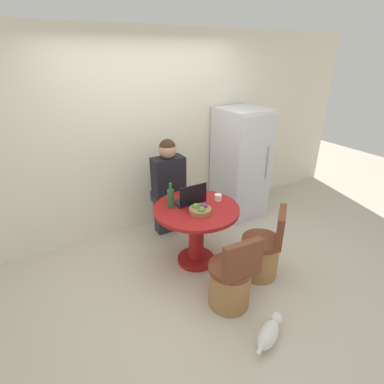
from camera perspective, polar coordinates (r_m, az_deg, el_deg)
name	(u,v)px	position (r m, az deg, el deg)	size (l,w,h in m)	color
ground_plane	(206,279)	(3.49, 2.68, -16.26)	(12.00, 12.00, 0.00)	beige
wall_back	(148,136)	(4.06, -8.30, 10.50)	(7.00, 0.06, 2.60)	silver
refrigerator	(240,164)	(4.50, 9.21, 5.33)	(0.65, 0.69, 1.61)	silver
dining_table	(196,225)	(3.45, 0.83, -6.24)	(0.97, 0.97, 0.73)	maroon
chair_near_right_corner	(262,253)	(3.47, 13.21, -11.28)	(0.50, 0.50, 0.83)	#9E7042
chair_near_camera	(231,282)	(3.06, 7.42, -16.61)	(0.43, 0.44, 0.83)	#9E7042
person_seated	(167,184)	(3.89, -4.72, 1.53)	(0.40, 0.37, 1.36)	#2D2D38
laptop	(191,199)	(3.41, -0.27, -1.32)	(0.34, 0.21, 0.25)	#232328
fruit_bowl	(200,210)	(3.22, 1.61, -3.35)	(0.24, 0.24, 0.10)	olive
coffee_cup	(218,197)	(3.50, 5.00, -1.04)	(0.08, 0.08, 0.08)	white
bottle	(171,198)	(3.31, -4.08, -1.14)	(0.07, 0.07, 0.29)	#23602D
cat	(269,333)	(2.95, 14.44, -24.54)	(0.42, 0.27, 0.19)	white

